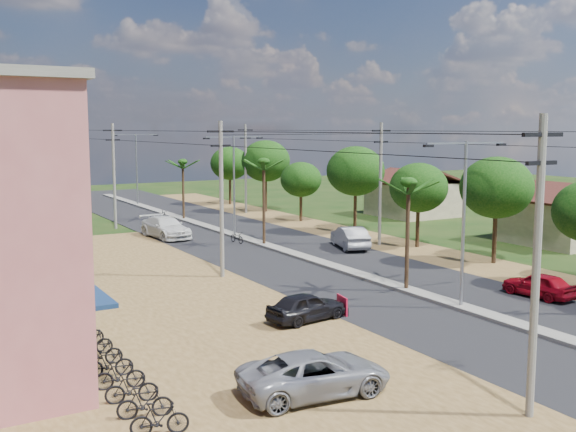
# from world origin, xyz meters

# --- Properties ---
(ground) EXTENTS (160.00, 160.00, 0.00)m
(ground) POSITION_xyz_m (0.00, 0.00, 0.00)
(ground) COLOR black
(ground) RESTS_ON ground
(road) EXTENTS (12.00, 110.00, 0.04)m
(road) POSITION_xyz_m (0.00, 15.00, 0.02)
(road) COLOR black
(road) RESTS_ON ground
(median) EXTENTS (1.00, 90.00, 0.18)m
(median) POSITION_xyz_m (0.00, 18.00, 0.09)
(median) COLOR #605E56
(median) RESTS_ON ground
(dirt_lot_west) EXTENTS (18.00, 46.00, 0.04)m
(dirt_lot_west) POSITION_xyz_m (-15.00, 8.00, 0.02)
(dirt_lot_west) COLOR brown
(dirt_lot_west) RESTS_ON ground
(dirt_shoulder_east) EXTENTS (5.00, 90.00, 0.03)m
(dirt_shoulder_east) POSITION_xyz_m (8.50, 15.00, 0.01)
(dirt_shoulder_east) COLOR brown
(dirt_shoulder_east) RESTS_ON ground
(house_east_near) EXTENTS (7.60, 7.50, 4.60)m
(house_east_near) POSITION_xyz_m (20.00, 10.00, 2.39)
(house_east_near) COLOR gray
(house_east_near) RESTS_ON ground
(house_east_far) EXTENTS (7.60, 7.50, 4.60)m
(house_east_far) POSITION_xyz_m (21.00, 28.00, 2.39)
(house_east_far) COLOR gray
(house_east_far) RESTS_ON ground
(tree_east_c) EXTENTS (4.60, 4.60, 6.83)m
(tree_east_c) POSITION_xyz_m (9.70, 7.00, 4.86)
(tree_east_c) COLOR black
(tree_east_c) RESTS_ON ground
(tree_east_d) EXTENTS (4.20, 4.20, 6.13)m
(tree_east_d) POSITION_xyz_m (9.40, 14.00, 4.34)
(tree_east_d) COLOR black
(tree_east_d) RESTS_ON ground
(tree_east_e) EXTENTS (4.80, 4.80, 7.14)m
(tree_east_e) POSITION_xyz_m (9.60, 22.00, 5.09)
(tree_east_e) COLOR black
(tree_east_e) RESTS_ON ground
(tree_east_f) EXTENTS (3.80, 3.80, 5.52)m
(tree_east_f) POSITION_xyz_m (9.20, 30.00, 3.89)
(tree_east_f) COLOR black
(tree_east_f) RESTS_ON ground
(tree_east_g) EXTENTS (5.00, 5.00, 7.38)m
(tree_east_g) POSITION_xyz_m (9.80, 38.00, 5.24)
(tree_east_g) COLOR black
(tree_east_g) RESTS_ON ground
(tree_east_h) EXTENTS (4.40, 4.40, 6.52)m
(tree_east_h) POSITION_xyz_m (9.50, 46.00, 4.64)
(tree_east_h) COLOR black
(tree_east_h) RESTS_ON ground
(palm_median_near) EXTENTS (2.00, 2.00, 6.15)m
(palm_median_near) POSITION_xyz_m (0.00, 4.00, 5.54)
(palm_median_near) COLOR black
(palm_median_near) RESTS_ON ground
(palm_median_mid) EXTENTS (2.00, 2.00, 6.55)m
(palm_median_mid) POSITION_xyz_m (0.00, 20.00, 5.90)
(palm_median_mid) COLOR black
(palm_median_mid) RESTS_ON ground
(palm_median_far) EXTENTS (2.00, 2.00, 5.85)m
(palm_median_far) POSITION_xyz_m (0.00, 36.00, 5.26)
(palm_median_far) COLOR black
(palm_median_far) RESTS_ON ground
(streetlight_near) EXTENTS (5.10, 0.18, 8.00)m
(streetlight_near) POSITION_xyz_m (0.00, 0.00, 4.79)
(streetlight_near) COLOR gray
(streetlight_near) RESTS_ON ground
(streetlight_mid) EXTENTS (5.10, 0.18, 8.00)m
(streetlight_mid) POSITION_xyz_m (0.00, 25.00, 4.79)
(streetlight_mid) COLOR gray
(streetlight_mid) RESTS_ON ground
(streetlight_far) EXTENTS (5.10, 0.18, 8.00)m
(streetlight_far) POSITION_xyz_m (0.00, 50.00, 4.79)
(streetlight_far) COLOR gray
(streetlight_far) RESTS_ON ground
(utility_pole_w_a) EXTENTS (1.60, 0.24, 9.00)m
(utility_pole_w_a) POSITION_xyz_m (-7.00, -10.00, 4.76)
(utility_pole_w_a) COLOR #605E56
(utility_pole_w_a) RESTS_ON ground
(utility_pole_w_b) EXTENTS (1.60, 0.24, 9.00)m
(utility_pole_w_b) POSITION_xyz_m (-7.00, 12.00, 4.76)
(utility_pole_w_b) COLOR #605E56
(utility_pole_w_b) RESTS_ON ground
(utility_pole_w_c) EXTENTS (1.60, 0.24, 9.00)m
(utility_pole_w_c) POSITION_xyz_m (-7.00, 34.00, 4.76)
(utility_pole_w_c) COLOR #605E56
(utility_pole_w_c) RESTS_ON ground
(utility_pole_w_d) EXTENTS (1.60, 0.24, 9.00)m
(utility_pole_w_d) POSITION_xyz_m (-7.00, 55.00, 4.76)
(utility_pole_w_d) COLOR #605E56
(utility_pole_w_d) RESTS_ON ground
(utility_pole_e_b) EXTENTS (1.60, 0.24, 9.00)m
(utility_pole_e_b) POSITION_xyz_m (7.50, 16.00, 4.76)
(utility_pole_e_b) COLOR #605E56
(utility_pole_e_b) RESTS_ON ground
(utility_pole_e_c) EXTENTS (1.60, 0.24, 9.00)m
(utility_pole_e_c) POSITION_xyz_m (7.50, 38.00, 4.76)
(utility_pole_e_c) COLOR #605E56
(utility_pole_e_c) RESTS_ON ground
(car_red_near) EXTENTS (1.82, 3.88, 1.28)m
(car_red_near) POSITION_xyz_m (4.97, -0.42, 0.64)
(car_red_near) COLOR maroon
(car_red_near) RESTS_ON ground
(car_silver_mid) EXTENTS (3.11, 5.08, 1.58)m
(car_silver_mid) POSITION_xyz_m (4.84, 15.99, 0.79)
(car_silver_mid) COLOR gray
(car_silver_mid) RESTS_ON ground
(car_white_far) EXTENTS (2.88, 5.85, 1.64)m
(car_white_far) POSITION_xyz_m (-5.00, 27.04, 0.82)
(car_white_far) COLOR silver
(car_white_far) RESTS_ON ground
(car_parked_silver) EXTENTS (5.24, 2.84, 1.39)m
(car_parked_silver) POSITION_xyz_m (-11.66, -5.37, 0.70)
(car_parked_silver) COLOR gray
(car_parked_silver) RESTS_ON ground
(car_parked_dark) EXTENTS (3.97, 2.04, 1.29)m
(car_parked_dark) POSITION_xyz_m (-7.50, 1.92, 0.65)
(car_parked_dark) COLOR black
(car_parked_dark) RESTS_ON ground
(moto_rider_west_a) EXTENTS (0.75, 1.71, 0.87)m
(moto_rider_west_a) POSITION_xyz_m (-1.20, 22.08, 0.44)
(moto_rider_west_a) COLOR black
(moto_rider_west_a) RESTS_ON ground
(moto_rider_west_b) EXTENTS (0.48, 1.54, 0.92)m
(moto_rider_west_b) POSITION_xyz_m (-1.78, 36.57, 0.46)
(moto_rider_west_b) COLOR black
(moto_rider_west_b) RESTS_ON ground
(roadside_sign) EXTENTS (0.26, 1.07, 0.89)m
(roadside_sign) POSITION_xyz_m (-5.50, 2.00, 0.44)
(roadside_sign) COLOR #B1102D
(roadside_sign) RESTS_ON ground
(parked_scooter_row) EXTENTS (1.73, 9.97, 1.00)m
(parked_scooter_row) POSITION_xyz_m (-16.98, -1.10, 0.50)
(parked_scooter_row) COLOR black
(parked_scooter_row) RESTS_ON ground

